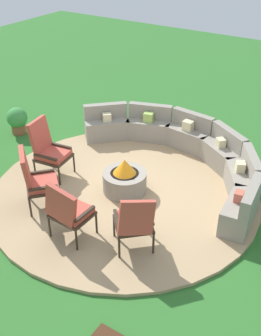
{
  "coord_description": "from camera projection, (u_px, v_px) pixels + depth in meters",
  "views": [
    {
      "loc": [
        3.57,
        -5.32,
        4.55
      ],
      "look_at": [
        0.0,
        0.2,
        0.45
      ],
      "focal_mm": 44.45,
      "sensor_mm": 36.0,
      "label": 1
    }
  ],
  "objects": [
    {
      "name": "potted_plant_0",
      "position": [
        145.0,
        116.0,
        10.07
      ],
      "size": [
        0.31,
        0.31,
        0.52
      ],
      "color": "#A89E8E",
      "rests_on": "ground_plane"
    },
    {
      "name": "curved_stone_bench",
      "position": [
        187.0,
        150.0,
        8.46
      ],
      "size": [
        4.41,
        2.69,
        0.79
      ],
      "color": "gray",
      "rests_on": "patio_circle"
    },
    {
      "name": "potted_plant_2",
      "position": [
        17.0,
        120.0,
        9.75
      ],
      "size": [
        0.48,
        0.48,
        0.65
      ],
      "color": "brown",
      "rests_on": "ground_plane"
    },
    {
      "name": "lounge_chair_front_right",
      "position": [
        36.0,
        179.0,
        7.1
      ],
      "size": [
        0.8,
        0.83,
        1.15
      ],
      "rotation": [
        0.0,
        0.0,
        5.56
      ],
      "color": "#2D2319",
      "rests_on": "patio_circle"
    },
    {
      "name": "ground_plane",
      "position": [
        125.0,
        193.0,
        7.84
      ],
      "size": [
        24.0,
        24.0,
        0.0
      ],
      "primitive_type": "plane",
      "color": "#2D6B28"
    },
    {
      "name": "fire_pit",
      "position": [
        125.0,
        179.0,
        7.67
      ],
      "size": [
        0.81,
        0.81,
        0.67
      ],
      "color": "gray",
      "rests_on": "patio_circle"
    },
    {
      "name": "lounge_chair_back_left",
      "position": [
        68.0,
        210.0,
        6.41
      ],
      "size": [
        0.63,
        0.54,
        1.05
      ],
      "rotation": [
        0.0,
        0.0,
        6.26
      ],
      "color": "#2D2319",
      "rests_on": "patio_circle"
    },
    {
      "name": "lounge_chair_back_right",
      "position": [
        134.0,
        221.0,
        6.21
      ],
      "size": [
        0.78,
        0.8,
        1.01
      ],
      "rotation": [
        0.0,
        0.0,
        7.04
      ],
      "color": "#2D2319",
      "rests_on": "patio_circle"
    },
    {
      "name": "lounge_chair_front_left",
      "position": [
        48.0,
        149.0,
        7.99
      ],
      "size": [
        0.72,
        0.64,
        1.15
      ],
      "rotation": [
        0.0,
        0.0,
        4.85
      ],
      "color": "#2D2319",
      "rests_on": "patio_circle"
    },
    {
      "name": "patio_circle",
      "position": [
        125.0,
        192.0,
        7.82
      ],
      "size": [
        4.98,
        4.98,
        0.06
      ],
      "primitive_type": "cylinder",
      "color": "tan",
      "rests_on": "ground_plane"
    }
  ]
}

